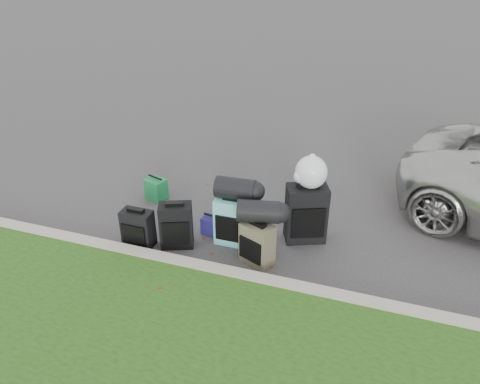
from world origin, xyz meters
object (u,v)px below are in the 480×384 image
(suitcase_small_black, at_px, (138,228))
(suitcase_teal, at_px, (233,221))
(tote_green, at_px, (156,189))
(suitcase_olive, at_px, (257,244))
(suitcase_large_black_right, at_px, (306,214))
(suitcase_large_black_left, at_px, (176,225))
(tote_navy, at_px, (211,226))

(suitcase_small_black, height_order, suitcase_teal, suitcase_teal)
(suitcase_small_black, xyz_separation_m, tote_green, (-0.36, 1.19, -0.09))
(suitcase_small_black, bearing_deg, tote_green, 107.00)
(tote_green, bearing_deg, suitcase_small_black, -55.14)
(suitcase_olive, xyz_separation_m, tote_green, (-1.98, 1.05, -0.11))
(suitcase_olive, xyz_separation_m, suitcase_large_black_right, (0.47, 0.70, 0.13))
(suitcase_large_black_left, distance_m, tote_green, 1.35)
(suitcase_small_black, distance_m, tote_navy, 1.00)
(suitcase_olive, relative_size, suitcase_teal, 0.84)
(suitcase_large_black_left, xyz_separation_m, tote_navy, (0.34, 0.40, -0.18))
(suitcase_teal, distance_m, tote_green, 1.71)
(suitcase_olive, height_order, suitcase_large_black_right, suitcase_large_black_right)
(suitcase_small_black, distance_m, suitcase_olive, 1.63)
(suitcase_large_black_left, bearing_deg, tote_navy, 27.67)
(suitcase_small_black, relative_size, suitcase_large_black_right, 0.64)
(suitcase_olive, distance_m, suitcase_teal, 0.54)
(suitcase_olive, relative_size, tote_green, 1.65)
(tote_green, relative_size, tote_navy, 1.31)
(suitcase_teal, relative_size, tote_navy, 2.56)
(suitcase_teal, relative_size, suitcase_large_black_right, 0.82)
(suitcase_small_black, xyz_separation_m, suitcase_large_black_right, (2.09, 0.85, 0.15))
(suitcase_teal, height_order, tote_green, suitcase_teal)
(tote_green, bearing_deg, tote_navy, -10.20)
(tote_green, distance_m, tote_navy, 1.35)
(suitcase_large_black_left, distance_m, suitcase_olive, 1.13)
(suitcase_olive, height_order, tote_green, suitcase_olive)
(suitcase_large_black_right, bearing_deg, suitcase_small_black, 179.72)
(tote_green, xyz_separation_m, tote_navy, (1.19, -0.64, -0.04))
(suitcase_large_black_left, height_order, suitcase_teal, suitcase_teal)
(suitcase_large_black_left, relative_size, suitcase_teal, 0.94)
(suitcase_small_black, distance_m, tote_green, 1.25)
(suitcase_small_black, bearing_deg, tote_navy, 33.89)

